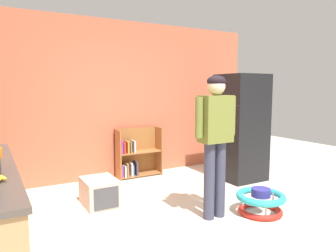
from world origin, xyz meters
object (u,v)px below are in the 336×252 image
at_px(refrigerator, 241,127).
at_px(pet_carrier, 100,192).
at_px(bookshelf, 135,156).
at_px(standing_person, 215,133).
at_px(baby_walker, 261,201).

height_order(refrigerator, pet_carrier, refrigerator).
relative_size(refrigerator, bookshelf, 2.09).
bearing_deg(bookshelf, refrigerator, -34.58).
relative_size(standing_person, baby_walker, 2.80).
distance_m(refrigerator, standing_person, 1.79).
height_order(standing_person, pet_carrier, standing_person).
relative_size(refrigerator, pet_carrier, 3.22).
distance_m(refrigerator, baby_walker, 1.71).
bearing_deg(baby_walker, standing_person, 160.92).
relative_size(bookshelf, pet_carrier, 1.54).
distance_m(baby_walker, pet_carrier, 2.07).
bearing_deg(baby_walker, pet_carrier, 142.51).
bearing_deg(bookshelf, baby_walker, -74.08).
xyz_separation_m(refrigerator, bookshelf, (-1.50, 1.04, -0.52)).
distance_m(refrigerator, bookshelf, 1.90).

